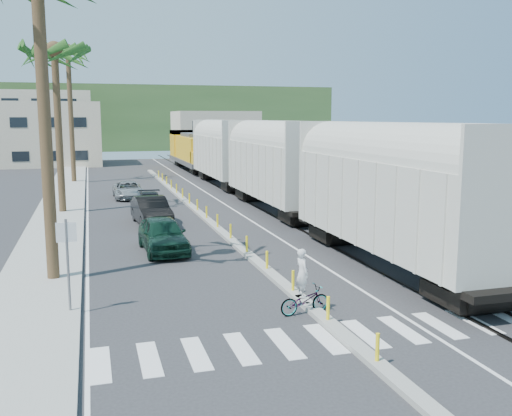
{
  "coord_description": "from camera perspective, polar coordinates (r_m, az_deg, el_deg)",
  "views": [
    {
      "loc": [
        -6.53,
        -15.8,
        6.01
      ],
      "look_at": [
        0.58,
        8.53,
        2.0
      ],
      "focal_mm": 40.0,
      "sensor_mm": 36.0,
      "label": 1
    }
  ],
  "objects": [
    {
      "name": "cyclist",
      "position": [
        17.84,
        4.83,
        -8.51
      ],
      "size": [
        1.05,
        1.83,
        2.08
      ],
      "rotation": [
        0.0,
        0.0,
        1.71
      ],
      "color": "#9EA0A5",
      "rests_on": "ground"
    },
    {
      "name": "car_rear",
      "position": [
        44.04,
        -12.65,
        1.77
      ],
      "size": [
        2.27,
        4.66,
        1.28
      ],
      "primitive_type": "imported",
      "rotation": [
        0.0,
        0.0,
        0.02
      ],
      "color": "#A1A3A6",
      "rests_on": "ground"
    },
    {
      "name": "palm_trees",
      "position": [
        38.83,
        -19.22,
        15.6
      ],
      "size": [
        3.5,
        37.2,
        13.75
      ],
      "color": "brown",
      "rests_on": "ground"
    },
    {
      "name": "buildings",
      "position": [
        87.47,
        -16.36,
        7.55
      ],
      "size": [
        38.0,
        27.0,
        10.0
      ],
      "color": "#B7A991",
      "rests_on": "ground"
    },
    {
      "name": "car_second",
      "position": [
        32.89,
        -10.42,
        -0.29
      ],
      "size": [
        2.44,
        5.08,
        1.59
      ],
      "primitive_type": "imported",
      "rotation": [
        0.0,
        0.0,
        0.08
      ],
      "color": "black",
      "rests_on": "ground"
    },
    {
      "name": "crosswalk",
      "position": [
        16.4,
        8.61,
        -12.59
      ],
      "size": [
        14.0,
        2.2,
        0.01
      ],
      "primitive_type": "cube",
      "color": "silver",
      "rests_on": "ground"
    },
    {
      "name": "hillside",
      "position": [
        115.98,
        -13.23,
        8.75
      ],
      "size": [
        80.0,
        20.0,
        12.0
      ],
      "primitive_type": "cube",
      "color": "#385628",
      "rests_on": "ground"
    },
    {
      "name": "freight_train",
      "position": [
        42.53,
        -0.53,
        4.8
      ],
      "size": [
        3.0,
        60.94,
        5.85
      ],
      "color": "beige",
      "rests_on": "ground"
    },
    {
      "name": "ground",
      "position": [
        18.12,
        5.91,
        -10.43
      ],
      "size": [
        140.0,
        140.0,
        0.0
      ],
      "primitive_type": "plane",
      "color": "#28282B",
      "rests_on": "ground"
    },
    {
      "name": "sidewalk",
      "position": [
        41.27,
        -18.86,
        0.24
      ],
      "size": [
        3.0,
        90.0,
        0.15
      ],
      "primitive_type": "cube",
      "color": "gray",
      "rests_on": "ground"
    },
    {
      "name": "lane_markings",
      "position": [
        41.47,
        -10.06,
        0.52
      ],
      "size": [
        9.42,
        90.0,
        0.01
      ],
      "color": "silver",
      "rests_on": "ground"
    },
    {
      "name": "car_lead",
      "position": [
        26.15,
        -9.3,
        -2.63
      ],
      "size": [
        2.29,
        4.83,
        1.59
      ],
      "primitive_type": "imported",
      "rotation": [
        0.0,
        0.0,
        0.04
      ],
      "color": "black",
      "rests_on": "ground"
    },
    {
      "name": "car_third",
      "position": [
        37.36,
        -10.57,
        0.55
      ],
      "size": [
        2.36,
        4.55,
        1.25
      ],
      "primitive_type": "imported",
      "rotation": [
        0.0,
        0.0,
        -0.07
      ],
      "color": "black",
      "rests_on": "ground"
    },
    {
      "name": "street_sign",
      "position": [
        18.26,
        -18.35,
        -4.25
      ],
      "size": [
        0.6,
        0.08,
        3.0
      ],
      "color": "slate",
      "rests_on": "ground"
    },
    {
      "name": "median",
      "position": [
        36.83,
        -5.87,
        -0.31
      ],
      "size": [
        0.45,
        60.0,
        0.85
      ],
      "color": "gray",
      "rests_on": "ground"
    },
    {
      "name": "rails",
      "position": [
        45.68,
        -1.54,
        1.47
      ],
      "size": [
        1.56,
        100.0,
        0.06
      ],
      "color": "black",
      "rests_on": "ground"
    }
  ]
}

